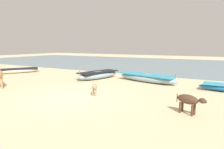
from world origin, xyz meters
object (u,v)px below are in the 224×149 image
(fishing_boat_4, at_px, (147,78))
(calf_near_dark, at_px, (189,100))
(fishing_boat_0, at_px, (15,71))
(calf_far_dun, at_px, (94,87))
(fishing_boat_3, at_px, (98,75))

(fishing_boat_4, bearing_deg, calf_near_dark, -43.22)
(fishing_boat_0, bearing_deg, calf_far_dun, 103.81)
(calf_near_dark, bearing_deg, fishing_boat_4, 141.89)
(fishing_boat_3, relative_size, calf_far_dun, 4.65)
(fishing_boat_0, relative_size, fishing_boat_4, 0.91)
(fishing_boat_0, distance_m, calf_near_dark, 15.19)
(fishing_boat_0, bearing_deg, fishing_boat_4, 128.15)
(calf_far_dun, bearing_deg, fishing_boat_3, 0.40)
(fishing_boat_3, relative_size, calf_near_dark, 3.48)
(fishing_boat_0, distance_m, fishing_boat_3, 7.98)
(fishing_boat_4, bearing_deg, calf_far_dun, -88.43)
(fishing_boat_3, relative_size, fishing_boat_4, 0.82)
(fishing_boat_3, xyz_separation_m, calf_far_dun, (2.48, -4.11, 0.10))
(fishing_boat_4, height_order, calf_far_dun, fishing_boat_4)
(fishing_boat_3, bearing_deg, calf_near_dark, 71.57)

